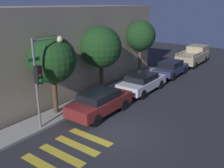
{
  "coord_description": "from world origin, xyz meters",
  "views": [
    {
      "loc": [
        -9.32,
        -6.62,
        6.38
      ],
      "look_at": [
        2.56,
        2.1,
        1.6
      ],
      "focal_mm": 40.0,
      "sensor_mm": 36.0,
      "label": 1
    }
  ],
  "objects_px": {
    "tree_near_corner": "(52,60)",
    "tree_midblock": "(101,47)",
    "pickup_truck": "(194,55)",
    "sedan_far_end": "(171,68)",
    "sedan_middle": "(142,82)",
    "sedan_near_corner": "(100,102)",
    "tree_far_end": "(141,36)",
    "traffic_light_pole": "(43,68)"
  },
  "relations": [
    {
      "from": "tree_near_corner",
      "to": "sedan_near_corner",
      "type": "bearing_deg",
      "value": -54.03
    },
    {
      "from": "sedan_far_end",
      "to": "pickup_truck",
      "type": "relative_size",
      "value": 0.79
    },
    {
      "from": "tree_far_end",
      "to": "pickup_truck",
      "type": "bearing_deg",
      "value": -14.75
    },
    {
      "from": "sedan_far_end",
      "to": "tree_near_corner",
      "type": "distance_m",
      "value": 12.32
    },
    {
      "from": "sedan_near_corner",
      "to": "tree_far_end",
      "type": "relative_size",
      "value": 0.87
    },
    {
      "from": "sedan_middle",
      "to": "tree_far_end",
      "type": "distance_m",
      "value": 4.89
    },
    {
      "from": "sedan_near_corner",
      "to": "tree_near_corner",
      "type": "distance_m",
      "value": 3.67
    },
    {
      "from": "pickup_truck",
      "to": "tree_near_corner",
      "type": "xyz_separation_m",
      "value": [
        -17.97,
        2.14,
        2.4
      ]
    },
    {
      "from": "sedan_near_corner",
      "to": "sedan_far_end",
      "type": "bearing_deg",
      "value": -0.0
    },
    {
      "from": "traffic_light_pole",
      "to": "sedan_middle",
      "type": "distance_m",
      "value": 8.44
    },
    {
      "from": "sedan_middle",
      "to": "pickup_truck",
      "type": "distance_m",
      "value": 11.39
    },
    {
      "from": "sedan_middle",
      "to": "sedan_far_end",
      "type": "distance_m",
      "value": 5.28
    },
    {
      "from": "sedan_near_corner",
      "to": "tree_far_end",
      "type": "bearing_deg",
      "value": 14.42
    },
    {
      "from": "tree_midblock",
      "to": "tree_far_end",
      "type": "relative_size",
      "value": 0.99
    },
    {
      "from": "sedan_far_end",
      "to": "tree_near_corner",
      "type": "relative_size",
      "value": 0.9
    },
    {
      "from": "traffic_light_pole",
      "to": "pickup_truck",
      "type": "distance_m",
      "value": 19.52
    },
    {
      "from": "sedan_far_end",
      "to": "tree_midblock",
      "type": "distance_m",
      "value": 8.24
    },
    {
      "from": "tree_near_corner",
      "to": "tree_midblock",
      "type": "xyz_separation_m",
      "value": [
        4.37,
        0.0,
        0.1
      ]
    },
    {
      "from": "traffic_light_pole",
      "to": "tree_near_corner",
      "type": "xyz_separation_m",
      "value": [
        1.38,
        0.87,
        0.07
      ]
    },
    {
      "from": "traffic_light_pole",
      "to": "tree_near_corner",
      "type": "relative_size",
      "value": 1.02
    },
    {
      "from": "sedan_near_corner",
      "to": "sedan_middle",
      "type": "xyz_separation_m",
      "value": [
        5.03,
        -0.0,
        -0.04
      ]
    },
    {
      "from": "sedan_near_corner",
      "to": "tree_far_end",
      "type": "distance_m",
      "value": 9.05
    },
    {
      "from": "sedan_far_end",
      "to": "traffic_light_pole",
      "type": "bearing_deg",
      "value": 174.53
    },
    {
      "from": "sedan_near_corner",
      "to": "tree_far_end",
      "type": "xyz_separation_m",
      "value": [
        8.31,
        2.14,
        2.89
      ]
    },
    {
      "from": "traffic_light_pole",
      "to": "tree_far_end",
      "type": "height_order",
      "value": "tree_far_end"
    },
    {
      "from": "tree_near_corner",
      "to": "tree_midblock",
      "type": "distance_m",
      "value": 4.37
    },
    {
      "from": "sedan_middle",
      "to": "tree_midblock",
      "type": "xyz_separation_m",
      "value": [
        -2.21,
        2.14,
        2.7
      ]
    },
    {
      "from": "sedan_middle",
      "to": "tree_near_corner",
      "type": "xyz_separation_m",
      "value": [
        -6.58,
        2.14,
        2.59
      ]
    },
    {
      "from": "tree_near_corner",
      "to": "tree_midblock",
      "type": "height_order",
      "value": "tree_midblock"
    },
    {
      "from": "sedan_middle",
      "to": "tree_midblock",
      "type": "relative_size",
      "value": 0.9
    },
    {
      "from": "sedan_middle",
      "to": "pickup_truck",
      "type": "xyz_separation_m",
      "value": [
        11.39,
        0.0,
        0.2
      ]
    },
    {
      "from": "tree_near_corner",
      "to": "pickup_truck",
      "type": "bearing_deg",
      "value": -6.78
    },
    {
      "from": "tree_near_corner",
      "to": "tree_far_end",
      "type": "xyz_separation_m",
      "value": [
        9.86,
        0.0,
        0.33
      ]
    },
    {
      "from": "sedan_middle",
      "to": "sedan_far_end",
      "type": "xyz_separation_m",
      "value": [
        5.28,
        0.0,
        0.01
      ]
    },
    {
      "from": "tree_far_end",
      "to": "traffic_light_pole",
      "type": "bearing_deg",
      "value": -175.58
    },
    {
      "from": "pickup_truck",
      "to": "tree_far_end",
      "type": "height_order",
      "value": "tree_far_end"
    },
    {
      "from": "pickup_truck",
      "to": "tree_near_corner",
      "type": "distance_m",
      "value": 18.25
    },
    {
      "from": "sedan_near_corner",
      "to": "tree_near_corner",
      "type": "relative_size",
      "value": 0.92
    },
    {
      "from": "sedan_middle",
      "to": "sedan_far_end",
      "type": "height_order",
      "value": "sedan_far_end"
    },
    {
      "from": "sedan_far_end",
      "to": "tree_far_end",
      "type": "relative_size",
      "value": 0.85
    },
    {
      "from": "sedan_near_corner",
      "to": "tree_far_end",
      "type": "height_order",
      "value": "tree_far_end"
    },
    {
      "from": "pickup_truck",
      "to": "tree_far_end",
      "type": "distance_m",
      "value": 8.82
    }
  ]
}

